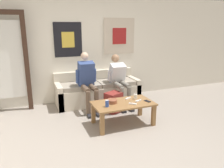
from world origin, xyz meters
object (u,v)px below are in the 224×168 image
at_px(cell_phone, 147,101).
at_px(couch, 98,91).
at_px(person_seated_adult, 87,80).
at_px(drink_can_blue, 107,103).
at_px(game_controller_far_center, 133,104).
at_px(person_seated_teen, 119,78).
at_px(game_controller_near_right, 138,101).
at_px(ceramic_bowl, 112,101).
at_px(pillar_candle, 136,97).
at_px(game_controller_near_left, 128,98).
at_px(coffee_table, 123,106).
at_px(backpack, 114,103).

bearing_deg(cell_phone, couch, 109.46).
xyz_separation_m(person_seated_adult, drink_can_blue, (0.05, -1.09, -0.19)).
bearing_deg(game_controller_far_center, person_seated_teen, 78.95).
relative_size(game_controller_near_right, game_controller_far_center, 1.11).
height_order(person_seated_teen, ceramic_bowl, person_seated_teen).
relative_size(couch, cell_phone, 13.61).
distance_m(pillar_candle, cell_phone, 0.26).
relative_size(game_controller_near_left, game_controller_near_right, 0.99).
relative_size(coffee_table, person_seated_teen, 0.96).
relative_size(backpack, drink_can_blue, 3.50).
relative_size(ceramic_bowl, drink_can_blue, 1.57).
height_order(couch, game_controller_near_left, couch).
distance_m(backpack, ceramic_bowl, 0.70).
distance_m(pillar_candle, game_controller_near_left, 0.15).
height_order(game_controller_near_left, cell_phone, game_controller_near_left).
xyz_separation_m(person_seated_teen, backpack, (-0.28, -0.37, -0.44)).
bearing_deg(ceramic_bowl, couch, 83.73).
xyz_separation_m(coffee_table, drink_can_blue, (-0.36, -0.09, 0.14)).
distance_m(ceramic_bowl, drink_can_blue, 0.22).
xyz_separation_m(pillar_candle, game_controller_near_left, (-0.13, 0.07, -0.04)).
distance_m(backpack, drink_can_blue, 0.90).
bearing_deg(game_controller_far_center, ceramic_bowl, 147.35).
distance_m(coffee_table, person_seated_teen, 1.11).
height_order(drink_can_blue, game_controller_near_left, drink_can_blue).
relative_size(backpack, ceramic_bowl, 2.24).
distance_m(couch, pillar_candle, 1.34).
height_order(ceramic_bowl, drink_can_blue, drink_can_blue).
bearing_deg(person_seated_teen, backpack, -127.07).
bearing_deg(pillar_candle, person_seated_adult, 128.79).
bearing_deg(game_controller_near_right, person_seated_adult, 124.46).
relative_size(person_seated_teen, game_controller_near_right, 8.09).
distance_m(backpack, game_controller_near_right, 0.76).
distance_m(game_controller_near_left, cell_phone, 0.39).
bearing_deg(couch, coffee_table, -87.52).
xyz_separation_m(person_seated_teen, pillar_candle, (-0.04, -0.91, -0.16)).
xyz_separation_m(person_seated_adult, ceramic_bowl, (0.21, -0.94, -0.21)).
xyz_separation_m(drink_can_blue, game_controller_far_center, (0.48, -0.06, -0.05)).
bearing_deg(game_controller_near_left, pillar_candle, -26.89).
xyz_separation_m(coffee_table, backpack, (0.07, 0.65, -0.15)).
relative_size(couch, person_seated_teen, 1.71).
bearing_deg(backpack, ceramic_bowl, -115.37).
bearing_deg(game_controller_near_right, backpack, 108.30).
relative_size(coffee_table, backpack, 2.62).
height_order(couch, ceramic_bowl, couch).
xyz_separation_m(pillar_candle, game_controller_near_right, (-0.01, -0.14, -0.04)).
distance_m(coffee_table, cell_phone, 0.48).
distance_m(couch, game_controller_far_center, 1.54).
bearing_deg(drink_can_blue, game_controller_near_right, 4.28).
height_order(game_controller_near_right, cell_phone, game_controller_near_right).
bearing_deg(person_seated_teen, person_seated_adult, -178.96).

